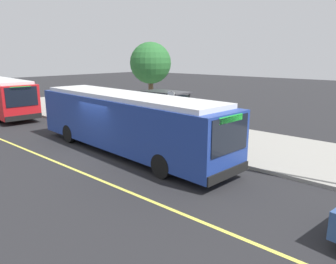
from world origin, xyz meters
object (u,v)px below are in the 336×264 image
(transit_bus_main, at_px, (126,121))
(route_sign_post, at_px, (171,110))
(waiting_bench, at_px, (169,123))
(pedestrian_commuter, at_px, (127,116))

(transit_bus_main, bearing_deg, route_sign_post, 67.93)
(transit_bus_main, distance_m, waiting_bench, 4.83)
(route_sign_post, bearing_deg, pedestrian_commuter, 175.37)
(route_sign_post, xyz_separation_m, pedestrian_commuter, (-3.86, 0.31, -0.84))
(transit_bus_main, height_order, route_sign_post, same)
(transit_bus_main, height_order, waiting_bench, transit_bus_main)
(waiting_bench, relative_size, route_sign_post, 0.57)
(transit_bus_main, relative_size, waiting_bench, 7.86)
(pedestrian_commuter, bearing_deg, route_sign_post, -4.63)
(waiting_bench, bearing_deg, route_sign_post, -46.49)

